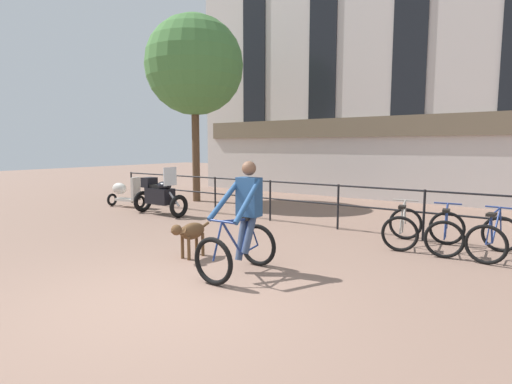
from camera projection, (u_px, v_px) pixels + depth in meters
The scene contains 11 objects.
ground_plane at pixel (168, 299), 5.05m from camera, with size 60.00×60.00×0.00m, color #846656.
canal_railing at pixel (338, 199), 9.18m from camera, with size 15.05×0.05×1.05m.
building_facade at pixel (412, 58), 13.39m from camera, with size 18.00×0.72×9.78m.
cyclist_with_bike at pixel (242, 223), 6.03m from camera, with size 0.70×1.18×1.70m.
dog at pixel (190, 232), 6.86m from camera, with size 0.27×0.90×0.63m.
parked_motorcycle at pixel (159, 195), 11.18m from camera, with size 1.68×0.66×1.35m.
parked_bicycle_near_lamp at pixel (403, 227), 7.75m from camera, with size 0.84×1.20×0.86m.
parked_bicycle_mid_left at pixel (446, 232), 7.31m from camera, with size 0.80×1.19×0.86m.
parked_bicycle_mid_right at pixel (494, 238), 6.87m from camera, with size 0.80×1.19×0.86m.
parked_scooter at pixel (125, 193), 12.58m from camera, with size 1.33×0.59×0.96m.
tree_canalside_left at pixel (194, 66), 13.48m from camera, with size 3.32×3.32×6.29m.
Camera 1 is at (3.72, -3.32, 1.93)m, focal length 28.00 mm.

